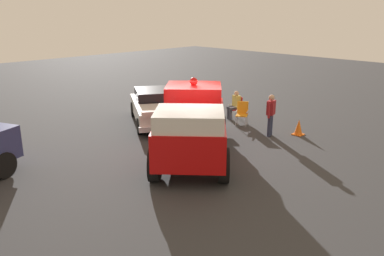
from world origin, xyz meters
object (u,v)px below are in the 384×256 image
at_px(lawn_chair_near_truck, 237,106).
at_px(spectator_standing, 271,112).
at_px(classic_hot_rod, 155,107).
at_px(spectator_seated, 235,104).
at_px(traffic_cone, 299,127).
at_px(vintage_fire_truck, 192,123).
at_px(lawn_chair_by_car, 242,112).

height_order(lawn_chair_near_truck, spectator_standing, spectator_standing).
relative_size(classic_hot_rod, spectator_seated, 3.63).
distance_m(spectator_seated, spectator_standing, 2.85).
height_order(lawn_chair_near_truck, traffic_cone, lawn_chair_near_truck).
xyz_separation_m(lawn_chair_near_truck, spectator_seated, (-0.12, 0.04, 0.11)).
bearing_deg(spectator_seated, traffic_cone, -91.29).
distance_m(vintage_fire_truck, lawn_chair_by_car, 4.55).
xyz_separation_m(spectator_seated, traffic_cone, (-0.08, -3.39, -0.39)).
distance_m(vintage_fire_truck, lawn_chair_near_truck, 5.45).
relative_size(vintage_fire_truck, traffic_cone, 9.22).
bearing_deg(lawn_chair_near_truck, spectator_standing, -113.39).
distance_m(vintage_fire_truck, classic_hot_rod, 4.45).
height_order(classic_hot_rod, traffic_cone, classic_hot_rod).
bearing_deg(lawn_chair_by_car, classic_hot_rod, 132.70).
bearing_deg(spectator_seated, lawn_chair_by_car, -121.60).
bearing_deg(classic_hot_rod, traffic_cone, -60.20).
height_order(classic_hot_rod, spectator_standing, spectator_standing).
relative_size(lawn_chair_by_car, traffic_cone, 1.61).
relative_size(spectator_seated, spectator_standing, 0.77).
distance_m(classic_hot_rod, spectator_standing, 5.04).
distance_m(vintage_fire_truck, spectator_standing, 3.90).
relative_size(classic_hot_rod, traffic_cone, 7.38).
bearing_deg(classic_hot_rod, vintage_fire_truck, -113.20).
distance_m(lawn_chair_near_truck, spectator_seated, 0.17).
distance_m(lawn_chair_near_truck, spectator_standing, 2.87).
xyz_separation_m(vintage_fire_truck, spectator_standing, (3.86, -0.50, -0.23)).
bearing_deg(spectator_standing, traffic_cone, -38.68).
height_order(vintage_fire_truck, classic_hot_rod, vintage_fire_truck).
height_order(vintage_fire_truck, spectator_seated, vintage_fire_truck).
bearing_deg(classic_hot_rod, lawn_chair_by_car, -47.30).
bearing_deg(vintage_fire_truck, lawn_chair_by_car, 16.44).
relative_size(lawn_chair_by_car, spectator_standing, 0.61).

